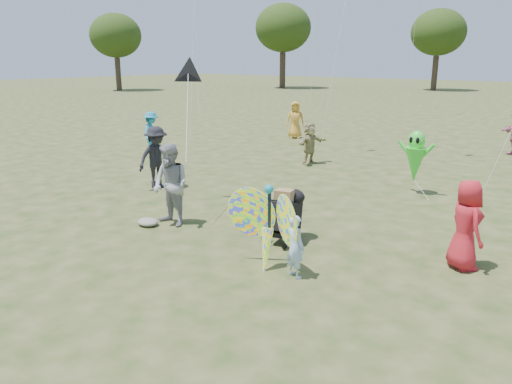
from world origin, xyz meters
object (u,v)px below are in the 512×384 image
(crowd_g, at_px, (295,120))
(crowd_b, at_px, (157,158))
(adult_man, at_px, (171,185))
(butterfly_kite, at_px, (268,227))
(crowd_i, at_px, (152,133))
(crowd_d, at_px, (310,143))
(jogging_stroller, at_px, (287,212))
(crowd_a, at_px, (466,225))
(child_girl, at_px, (295,246))
(alien_kite, at_px, (415,159))

(crowd_g, bearing_deg, crowd_b, -113.25)
(adult_man, bearing_deg, butterfly_kite, -5.37)
(crowd_i, bearing_deg, crowd_d, -99.46)
(jogging_stroller, bearing_deg, crowd_a, -1.18)
(adult_man, distance_m, butterfly_kite, 3.12)
(crowd_g, bearing_deg, adult_man, -102.91)
(crowd_a, distance_m, crowd_d, 9.14)
(adult_man, distance_m, crowd_b, 3.41)
(crowd_a, relative_size, crowd_i, 0.99)
(child_girl, height_order, crowd_i, crowd_i)
(crowd_d, height_order, crowd_g, crowd_g)
(adult_man, bearing_deg, jogging_stroller, 21.45)
(crowd_g, height_order, alien_kite, alien_kite)
(adult_man, height_order, crowd_b, adult_man)
(adult_man, bearing_deg, crowd_d, 103.47)
(butterfly_kite, height_order, alien_kite, alien_kite)
(crowd_g, relative_size, butterfly_kite, 0.97)
(adult_man, bearing_deg, crowd_g, 116.52)
(adult_man, height_order, crowd_i, adult_man)
(adult_man, relative_size, crowd_a, 1.14)
(child_girl, distance_m, crowd_i, 12.25)
(adult_man, bearing_deg, crowd_a, 19.94)
(crowd_g, xyz_separation_m, butterfly_kite, (7.79, -12.61, -0.09))
(crowd_a, distance_m, butterfly_kite, 3.45)
(crowd_b, bearing_deg, butterfly_kite, -102.13)
(child_girl, distance_m, alien_kite, 6.50)
(crowd_g, xyz_separation_m, jogging_stroller, (7.29, -11.29, -0.23))
(jogging_stroller, bearing_deg, child_girl, -65.62)
(crowd_a, xyz_separation_m, crowd_b, (-8.56, 0.47, 0.08))
(crowd_a, bearing_deg, jogging_stroller, 58.35)
(adult_man, bearing_deg, crowd_i, 147.15)
(crowd_a, bearing_deg, crowd_d, 3.83)
(alien_kite, bearing_deg, crowd_a, -59.45)
(child_girl, xyz_separation_m, crowd_i, (-10.65, 6.05, 0.26))
(adult_man, distance_m, alien_kite, 6.71)
(butterfly_kite, bearing_deg, crowd_i, 149.10)
(crowd_i, bearing_deg, alien_kite, -116.47)
(adult_man, distance_m, crowd_a, 6.00)
(crowd_b, xyz_separation_m, jogging_stroller, (5.33, -1.26, -0.27))
(child_girl, height_order, crowd_b, crowd_b)
(crowd_d, distance_m, alien_kite, 4.65)
(jogging_stroller, relative_size, alien_kite, 0.64)
(crowd_a, distance_m, crowd_b, 8.57)
(crowd_a, xyz_separation_m, crowd_d, (-6.91, 5.99, -0.07))
(jogging_stroller, bearing_deg, crowd_i, 139.02)
(crowd_a, relative_size, alien_kite, 0.92)
(child_girl, relative_size, alien_kite, 0.63)
(crowd_b, relative_size, crowd_d, 1.20)
(child_girl, bearing_deg, crowd_b, -4.64)
(crowd_i, relative_size, jogging_stroller, 1.45)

